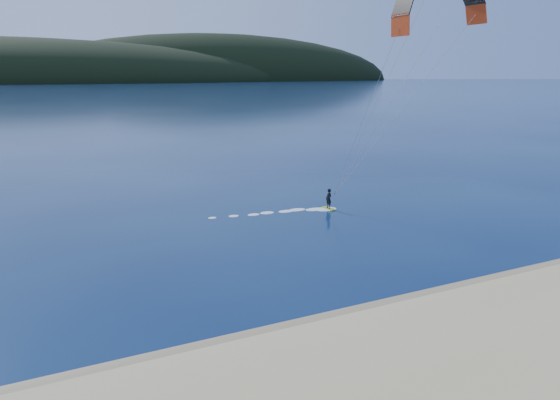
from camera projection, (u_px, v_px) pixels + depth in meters
ground at (318, 398)px, 18.97m from camera, size 1800.00×1800.00×0.00m
wet_sand at (268, 341)px, 22.89m from camera, size 220.00×2.50×0.10m
headland at (38, 82)px, 671.20m from camera, size 1200.00×310.00×140.00m
kitesurfer_near at (434, 31)px, 39.06m from camera, size 20.76×8.86×18.04m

